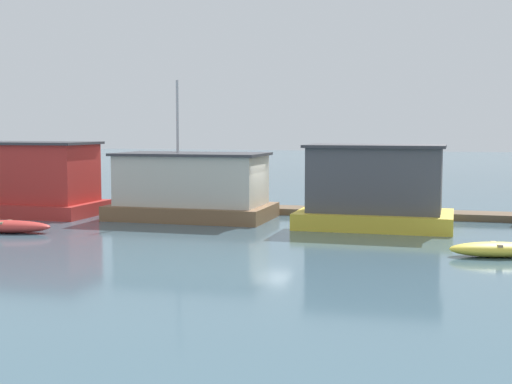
% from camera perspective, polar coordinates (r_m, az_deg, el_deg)
% --- Properties ---
extents(ground_plane, '(200.00, 200.00, 0.00)m').
position_cam_1_polar(ground_plane, '(31.39, 0.49, -2.39)').
color(ground_plane, '#426070').
extents(dock_walkway, '(42.40, 1.68, 0.30)m').
position_cam_1_polar(dock_walkway, '(34.63, 1.96, -1.44)').
color(dock_walkway, brown).
rests_on(dock_walkway, ground_plane).
extents(houseboat_red, '(7.10, 3.85, 3.47)m').
position_cam_1_polar(houseboat_red, '(35.65, -17.99, 0.93)').
color(houseboat_red, red).
rests_on(houseboat_red, ground_plane).
extents(houseboat_brown, '(7.20, 4.10, 6.27)m').
position_cam_1_polar(houseboat_brown, '(32.47, -5.16, 0.35)').
color(houseboat_brown, brown).
rests_on(houseboat_brown, ground_plane).
extents(houseboat_yellow, '(6.33, 3.91, 3.43)m').
position_cam_1_polar(houseboat_yellow, '(29.89, 9.50, 0.21)').
color(houseboat_yellow, gold).
rests_on(houseboat_yellow, ground_plane).
extents(dinghy_red, '(3.81, 1.56, 0.49)m').
position_cam_1_polar(dinghy_red, '(29.78, -19.41, -2.61)').
color(dinghy_red, red).
rests_on(dinghy_red, ground_plane).
extents(dinghy_yellow, '(3.16, 1.71, 0.48)m').
position_cam_1_polar(dinghy_yellow, '(24.12, 18.68, -4.37)').
color(dinghy_yellow, yellow).
rests_on(dinghy_yellow, ground_plane).
extents(mooring_post_centre, '(0.26, 0.26, 1.52)m').
position_cam_1_polar(mooring_post_centre, '(35.54, -8.26, -0.33)').
color(mooring_post_centre, brown).
rests_on(mooring_post_centre, ground_plane).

